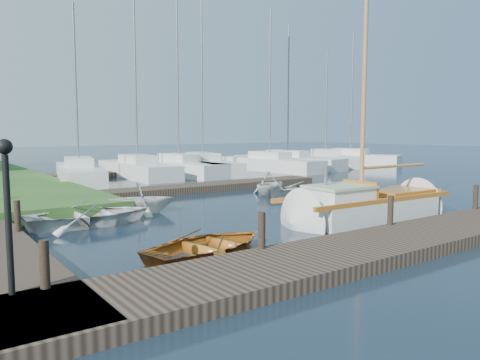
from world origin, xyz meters
TOP-DOWN VIEW (x-y plane):
  - ground at (0.00, 0.00)m, footprint 160.00×160.00m
  - near_dock at (0.00, -6.00)m, footprint 18.00×2.20m
  - far_dock at (2.00, 6.50)m, footprint 14.00×1.60m
  - pontoon at (10.00, 16.00)m, footprint 30.00×1.60m
  - mooring_post_0 at (-7.50, -5.00)m, footprint 0.16×0.16m
  - mooring_post_1 at (-3.00, -5.00)m, footprint 0.16×0.16m
  - mooring_post_2 at (1.50, -5.00)m, footprint 0.16×0.16m
  - mooring_post_3 at (6.00, -5.00)m, footprint 0.16×0.16m
  - mooring_post_4 at (-7.00, 0.00)m, footprint 0.16×0.16m
  - lamp_post at (-8.00, -5.00)m, footprint 0.24×0.24m
  - sailboat at (2.98, -3.06)m, footprint 7.20×2.18m
  - dinghy at (-3.64, -3.90)m, footprint 3.68×2.93m
  - tender_a at (-4.75, 1.26)m, footprint 3.95×2.93m
  - tender_b at (-2.57, 2.30)m, footprint 2.83×2.64m
  - tender_c at (5.18, 2.21)m, footprint 4.15×3.67m
  - tender_d at (4.02, 3.28)m, footprint 2.84×2.66m
  - marina_boat_0 at (-1.34, 13.74)m, footprint 4.09×8.89m
  - marina_boat_1 at (2.49, 14.45)m, footprint 2.33×8.35m
  - marina_boat_2 at (5.28, 14.25)m, footprint 2.96×8.70m
  - marina_boat_3 at (7.36, 14.68)m, footprint 3.81×9.56m
  - marina_boat_4 at (12.29, 13.46)m, footprint 3.12×9.09m
  - marina_boat_5 at (14.76, 14.28)m, footprint 3.77×9.67m
  - marina_boat_6 at (18.98, 14.37)m, footprint 4.75×8.14m
  - marina_boat_7 at (21.85, 14.18)m, footprint 5.39×8.33m

SIDE VIEW (x-z plane):
  - ground at x=0.00m, z-range 0.00..0.00m
  - near_dock at x=0.00m, z-range 0.00..0.30m
  - far_dock at x=2.00m, z-range 0.00..0.30m
  - pontoon at x=10.00m, z-range 0.00..0.30m
  - dinghy at x=-3.64m, z-range 0.00..0.68m
  - sailboat at x=2.98m, z-range -4.57..5.26m
  - tender_c at x=5.18m, z-range 0.00..0.71m
  - tender_a at x=-4.75m, z-range 0.00..0.79m
  - marina_boat_0 at x=-1.34m, z-range -4.34..5.46m
  - marina_boat_6 at x=18.98m, z-range -4.15..5.27m
  - marina_boat_5 at x=14.76m, z-range -4.89..6.02m
  - marina_boat_3 at x=7.36m, z-range -5.21..6.35m
  - marina_boat_2 at x=5.28m, z-range -5.03..6.17m
  - marina_boat_4 at x=12.29m, z-range -5.15..6.29m
  - marina_boat_7 at x=21.85m, z-range -4.95..6.09m
  - marina_boat_1 at x=2.49m, z-range -5.15..6.29m
  - tender_d at x=4.02m, z-range 0.00..1.20m
  - tender_b at x=-2.57m, z-range 0.00..1.21m
  - mooring_post_0 at x=-7.50m, z-range 0.30..1.10m
  - mooring_post_1 at x=-3.00m, z-range 0.30..1.10m
  - mooring_post_2 at x=1.50m, z-range 0.30..1.10m
  - mooring_post_3 at x=6.00m, z-range 0.30..1.10m
  - mooring_post_4 at x=-7.00m, z-range 0.30..1.10m
  - lamp_post at x=-8.00m, z-range 0.65..3.09m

